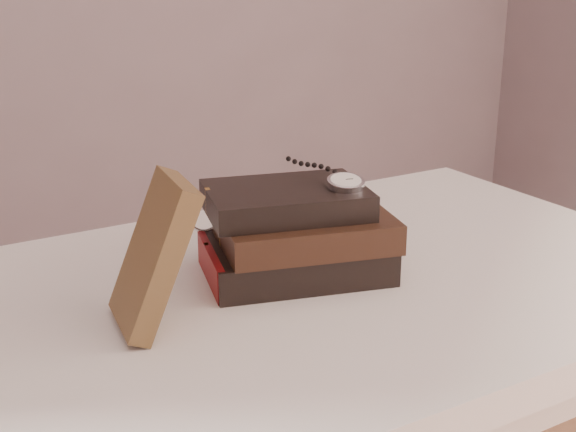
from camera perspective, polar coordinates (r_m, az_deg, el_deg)
table at (r=0.97m, az=0.51°, el=-9.75°), size 1.00×0.60×0.75m
book_stack at (r=0.94m, az=0.60°, el=-1.34°), size 0.24×0.20×0.11m
journal at (r=0.81m, az=-9.72°, el=-2.74°), size 0.10×0.11×0.16m
pocket_watch at (r=0.93m, az=3.95°, el=2.58°), size 0.05×0.15×0.02m
eyeglasses at (r=0.99m, az=-4.86°, el=0.25°), size 0.11×0.12×0.04m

